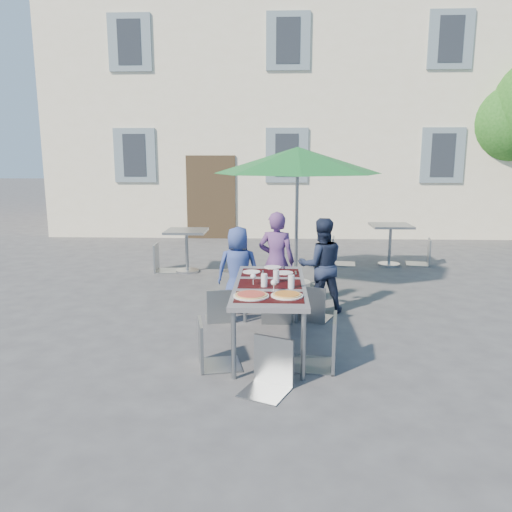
{
  "coord_description": "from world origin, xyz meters",
  "views": [
    {
      "loc": [
        -0.26,
        -5.78,
        2.16
      ],
      "look_at": [
        -0.52,
        0.58,
        0.89
      ],
      "focal_mm": 35.0,
      "sensor_mm": 36.0,
      "label": 1
    }
  ],
  "objects_px": {
    "cafe_table_1": "(390,236)",
    "patio_umbrella": "(298,161)",
    "chair_2": "(313,281)",
    "chair_0": "(220,285)",
    "dining_table": "(270,289)",
    "chair_4": "(325,310)",
    "child_0": "(238,270)",
    "chair_3": "(210,316)",
    "chair_5": "(269,335)",
    "bg_chair_r_1": "(425,236)",
    "cafe_table_0": "(187,242)",
    "bg_chair_l_1": "(339,234)",
    "pizza_near_left": "(251,295)",
    "bg_chair_r_0": "(238,246)",
    "child_2": "(321,265)",
    "bg_chair_l_0": "(161,240)",
    "pizza_near_right": "(287,295)",
    "chair_1": "(277,284)",
    "child_1": "(276,261)"
  },
  "relations": [
    {
      "from": "pizza_near_left",
      "to": "child_2",
      "type": "relative_size",
      "value": 0.28
    },
    {
      "from": "child_2",
      "to": "cafe_table_1",
      "type": "distance_m",
      "value": 3.53
    },
    {
      "from": "pizza_near_right",
      "to": "bg_chair_r_1",
      "type": "height_order",
      "value": "bg_chair_r_1"
    },
    {
      "from": "chair_0",
      "to": "bg_chair_l_0",
      "type": "height_order",
      "value": "bg_chair_l_0"
    },
    {
      "from": "chair_5",
      "to": "cafe_table_0",
      "type": "xyz_separation_m",
      "value": [
        -1.64,
        4.83,
        0.04
      ]
    },
    {
      "from": "dining_table",
      "to": "patio_umbrella",
      "type": "distance_m",
      "value": 3.1
    },
    {
      "from": "child_0",
      "to": "cafe_table_0",
      "type": "bearing_deg",
      "value": -64.93
    },
    {
      "from": "child_0",
      "to": "bg_chair_l_0",
      "type": "relative_size",
      "value": 1.2
    },
    {
      "from": "pizza_near_left",
      "to": "bg_chair_r_0",
      "type": "relative_size",
      "value": 0.43
    },
    {
      "from": "dining_table",
      "to": "chair_4",
      "type": "distance_m",
      "value": 0.79
    },
    {
      "from": "patio_umbrella",
      "to": "child_1",
      "type": "bearing_deg",
      "value": -104.32
    },
    {
      "from": "dining_table",
      "to": "cafe_table_1",
      "type": "distance_m",
      "value": 5.09
    },
    {
      "from": "child_0",
      "to": "child_2",
      "type": "height_order",
      "value": "child_2"
    },
    {
      "from": "child_0",
      "to": "child_2",
      "type": "distance_m",
      "value": 1.16
    },
    {
      "from": "child_0",
      "to": "dining_table",
      "type": "bearing_deg",
      "value": 108.42
    },
    {
      "from": "chair_4",
      "to": "bg_chair_r_0",
      "type": "bearing_deg",
      "value": 105.6
    },
    {
      "from": "chair_5",
      "to": "cafe_table_1",
      "type": "xyz_separation_m",
      "value": [
        2.34,
        5.58,
        0.07
      ]
    },
    {
      "from": "child_0",
      "to": "chair_2",
      "type": "distance_m",
      "value": 1.09
    },
    {
      "from": "chair_5",
      "to": "bg_chair_l_0",
      "type": "bearing_deg",
      "value": 113.6
    },
    {
      "from": "pizza_near_left",
      "to": "bg_chair_r_1",
      "type": "xyz_separation_m",
      "value": [
        3.25,
        5.15,
        -0.18
      ]
    },
    {
      "from": "child_2",
      "to": "chair_3",
      "type": "bearing_deg",
      "value": 47.81
    },
    {
      "from": "child_0",
      "to": "chair_4",
      "type": "height_order",
      "value": "child_0"
    },
    {
      "from": "chair_0",
      "to": "patio_umbrella",
      "type": "xyz_separation_m",
      "value": [
        1.07,
        1.85,
        1.59
      ]
    },
    {
      "from": "chair_3",
      "to": "chair_4",
      "type": "height_order",
      "value": "chair_4"
    },
    {
      "from": "chair_4",
      "to": "bg_chair_l_1",
      "type": "height_order",
      "value": "bg_chair_l_1"
    },
    {
      "from": "bg_chair_l_0",
      "to": "pizza_near_right",
      "type": "bearing_deg",
      "value": -61.98
    },
    {
      "from": "chair_3",
      "to": "bg_chair_r_1",
      "type": "bearing_deg",
      "value": 54.71
    },
    {
      "from": "chair_2",
      "to": "bg_chair_r_0",
      "type": "xyz_separation_m",
      "value": [
        -1.22,
        2.86,
        -0.04
      ]
    },
    {
      "from": "chair_4",
      "to": "bg_chair_l_0",
      "type": "xyz_separation_m",
      "value": [
        -2.69,
        4.35,
        -0.02
      ]
    },
    {
      "from": "dining_table",
      "to": "child_2",
      "type": "distance_m",
      "value": 1.56
    },
    {
      "from": "cafe_table_1",
      "to": "patio_umbrella",
      "type": "bearing_deg",
      "value": -137.76
    },
    {
      "from": "child_0",
      "to": "chair_1",
      "type": "relative_size",
      "value": 1.34
    },
    {
      "from": "pizza_near_left",
      "to": "pizza_near_right",
      "type": "xyz_separation_m",
      "value": [
        0.37,
        0.03,
        -0.0
      ]
    },
    {
      "from": "bg_chair_r_0",
      "to": "dining_table",
      "type": "bearing_deg",
      "value": -80.36
    },
    {
      "from": "dining_table",
      "to": "chair_0",
      "type": "height_order",
      "value": "chair_0"
    },
    {
      "from": "cafe_table_1",
      "to": "chair_3",
      "type": "bearing_deg",
      "value": -120.21
    },
    {
      "from": "pizza_near_left",
      "to": "patio_umbrella",
      "type": "bearing_deg",
      "value": 79.82
    },
    {
      "from": "dining_table",
      "to": "child_0",
      "type": "height_order",
      "value": "child_0"
    },
    {
      "from": "pizza_near_right",
      "to": "bg_chair_l_0",
      "type": "distance_m",
      "value": 4.91
    },
    {
      "from": "patio_umbrella",
      "to": "cafe_table_1",
      "type": "distance_m",
      "value": 3.03
    },
    {
      "from": "patio_umbrella",
      "to": "bg_chair_l_1",
      "type": "distance_m",
      "value": 2.55
    },
    {
      "from": "child_2",
      "to": "chair_3",
      "type": "relative_size",
      "value": 1.41
    },
    {
      "from": "chair_2",
      "to": "chair_0",
      "type": "bearing_deg",
      "value": -175.91
    },
    {
      "from": "cafe_table_0",
      "to": "chair_0",
      "type": "bearing_deg",
      "value": -71.56
    },
    {
      "from": "cafe_table_1",
      "to": "child_2",
      "type": "bearing_deg",
      "value": -117.97
    },
    {
      "from": "patio_umbrella",
      "to": "bg_chair_l_1",
      "type": "xyz_separation_m",
      "value": [
        0.94,
        1.86,
        -1.47
      ]
    },
    {
      "from": "pizza_near_left",
      "to": "chair_2",
      "type": "bearing_deg",
      "value": 63.65
    },
    {
      "from": "bg_chair_l_1",
      "to": "cafe_table_1",
      "type": "bearing_deg",
      "value": -5.18
    },
    {
      "from": "bg_chair_r_1",
      "to": "chair_1",
      "type": "bearing_deg",
      "value": -128.55
    },
    {
      "from": "child_0",
      "to": "chair_2",
      "type": "relative_size",
      "value": 1.31
    }
  ]
}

